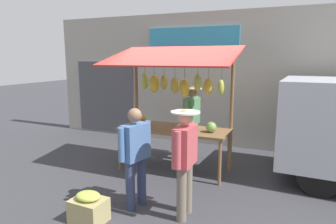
% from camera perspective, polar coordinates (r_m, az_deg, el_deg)
% --- Properties ---
extents(ground_plane, '(40.00, 40.00, 0.00)m').
position_cam_1_polar(ground_plane, '(6.29, 1.09, -10.83)').
color(ground_plane, '#38383D').
extents(street_backdrop, '(9.00, 0.30, 3.40)m').
position_cam_1_polar(street_backdrop, '(7.98, 6.65, 6.14)').
color(street_backdrop, '#9E998E').
rests_on(street_backdrop, ground).
extents(market_stall, '(2.50, 1.46, 2.50)m').
position_cam_1_polar(market_stall, '(5.98, 1.31, 3.52)').
color(market_stall, brown).
rests_on(market_stall, ground).
extents(vendor_with_sunhat, '(0.43, 0.70, 1.65)m').
position_cam_1_polar(vendor_with_sunhat, '(6.65, 4.51, -0.94)').
color(vendor_with_sunhat, '#232328').
rests_on(vendor_with_sunhat, ground).
extents(shopper_with_ponytail, '(0.41, 0.68, 1.57)m').
position_cam_1_polar(shopper_with_ponytail, '(4.25, 3.24, -8.16)').
color(shopper_with_ponytail, '#726656').
rests_on(shopper_with_ponytail, ground).
extents(shopper_with_shopping_bag, '(0.32, 0.65, 1.54)m').
position_cam_1_polar(shopper_with_shopping_bag, '(4.56, -6.20, -7.49)').
color(shopper_with_shopping_bag, navy).
rests_on(shopper_with_shopping_bag, ground).
extents(produce_crate_near, '(0.49, 0.40, 0.44)m').
position_cam_1_polar(produce_crate_near, '(4.52, -14.79, -17.18)').
color(produce_crate_near, tan).
rests_on(produce_crate_near, ground).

